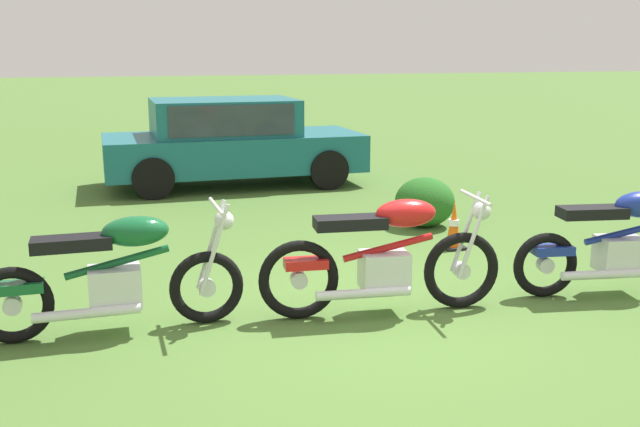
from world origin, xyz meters
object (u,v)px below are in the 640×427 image
motorcycle_red (385,257)px  motorcycle_blue (621,243)px  car_teal (229,138)px  shrub_low (425,202)px  motorcycle_green (115,275)px  traffic_cone (454,227)px

motorcycle_red → motorcycle_blue: bearing=2.3°
motorcycle_blue → car_teal: size_ratio=0.47×
motorcycle_blue → shrub_low: motorcycle_blue is taller
motorcycle_green → car_teal: size_ratio=0.50×
traffic_cone → shrub_low: 1.10m
shrub_low → motorcycle_blue: bearing=-79.3°
motorcycle_green → motorcycle_red: 2.21m
motorcycle_green → motorcycle_red: bearing=-5.3°
motorcycle_green → motorcycle_red: same height
traffic_cone → car_teal: bearing=109.4°
traffic_cone → shrub_low: size_ratio=0.72×
motorcycle_green → motorcycle_blue: same height
shrub_low → motorcycle_red: bearing=-121.5°
motorcycle_red → traffic_cone: size_ratio=3.80×
motorcycle_green → traffic_cone: (3.75, 1.46, -0.22)m
motorcycle_green → traffic_cone: motorcycle_green is taller
motorcycle_green → traffic_cone: size_ratio=3.78×
motorcycle_red → car_teal: car_teal is taller
motorcycle_green → motorcycle_blue: (4.46, -0.41, 0.01)m
motorcycle_blue → shrub_low: (-0.56, 2.96, -0.17)m
traffic_cone → motorcycle_red: bearing=-132.4°
car_teal → motorcycle_blue: bearing=-69.6°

